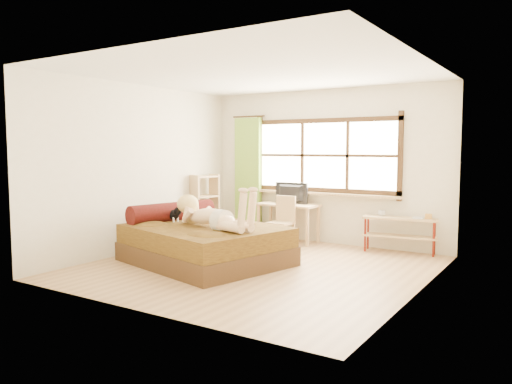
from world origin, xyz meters
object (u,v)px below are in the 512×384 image
Objects in this scene: bed at (203,242)px; kitten at (173,213)px; chair at (283,218)px; desk at (288,209)px; pipe_shelf at (401,227)px; bookshelf at (204,206)px; woman at (211,205)px.

bed is 0.77m from kitten.
desk is at bearing 107.58° from chair.
pipe_shelf is 1.00× the size of bookshelf.
desk is 1.59m from bookshelf.
bed is 7.75× the size of kitten.
desk is at bearing 175.08° from pipe_shelf.
woman is 1.85m from chair.
bookshelf reaches higher than pipe_shelf.
bookshelf reaches higher than kitten.
bed reaches higher than desk.
pipe_shelf is at bearing 16.76° from chair.
bookshelf reaches higher than desk.
bookshelf is at bearing -173.35° from chair.
bed reaches higher than kitten.
bed is at bearing 176.64° from woman.
bookshelf is at bearing -178.35° from pipe_shelf.
bed is 1.66× the size of woman.
bed is 2.27× the size of desk.
woman is 4.67× the size of kitten.
kitten is 0.38× the size of chair.
woman is at bearing -3.36° from bed.
chair reaches higher than pipe_shelf.
bed is 2.14m from desk.
bookshelf is (-1.25, 1.60, 0.31)m from bed.
pipe_shelf is (2.92, 2.14, -0.25)m from kitten.
woman is 3.10m from pipe_shelf.
desk is 2.00m from pipe_shelf.
pipe_shelf is 3.56m from bookshelf.
desk is 0.94× the size of bookshelf.
chair is at bearing 71.81° from kitten.
woman is at bearing -93.11° from chair.
kitten is at bearing -120.03° from chair.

